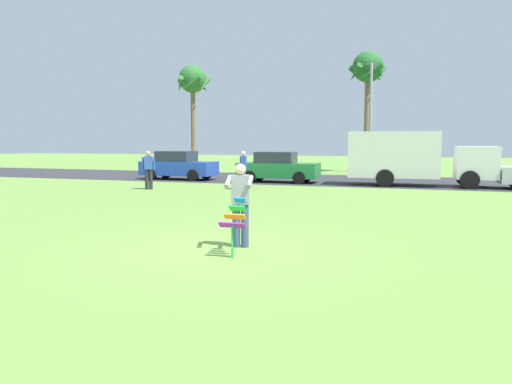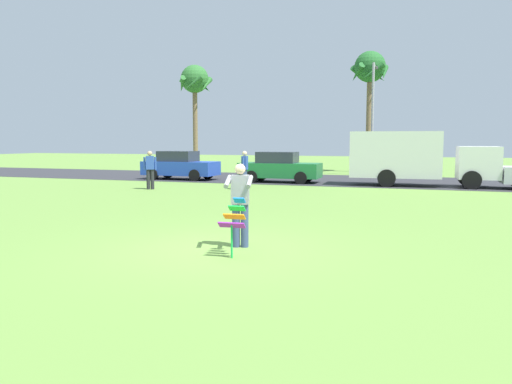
% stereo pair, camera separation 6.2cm
% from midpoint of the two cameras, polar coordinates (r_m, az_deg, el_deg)
% --- Properties ---
extents(ground_plane, '(120.00, 120.00, 0.00)m').
position_cam_midpoint_polar(ground_plane, '(10.26, -4.12, -6.50)').
color(ground_plane, olive).
extents(road_strip, '(120.00, 8.00, 0.01)m').
position_cam_midpoint_polar(road_strip, '(27.89, 10.79, 1.31)').
color(road_strip, '#2D2D33').
rests_on(road_strip, ground).
extents(person_kite_flyer, '(0.65, 0.74, 1.73)m').
position_cam_midpoint_polar(person_kite_flyer, '(10.25, -1.65, -1.11)').
color(person_kite_flyer, '#384772').
rests_on(person_kite_flyer, ground).
extents(kite_held, '(0.52, 0.65, 1.10)m').
position_cam_midpoint_polar(kite_held, '(9.49, -2.30, -3.02)').
color(kite_held, blue).
rests_on(kite_held, ground).
extents(parked_car_blue, '(4.24, 1.90, 1.60)m').
position_cam_midpoint_polar(parked_car_blue, '(28.38, -8.61, 2.98)').
color(parked_car_blue, '#2347B7').
rests_on(parked_car_blue, ground).
extents(parked_car_green, '(4.22, 1.88, 1.60)m').
position_cam_midpoint_polar(parked_car_green, '(26.20, 2.76, 2.80)').
color(parked_car_green, '#1E7238').
rests_on(parked_car_green, ground).
extents(parked_truck_white_box, '(6.77, 2.30, 2.62)m').
position_cam_midpoint_polar(parked_truck_white_box, '(25.15, 17.60, 3.85)').
color(parked_truck_white_box, silver).
rests_on(parked_truck_white_box, ground).
extents(palm_tree_left_near, '(2.58, 2.71, 7.87)m').
position_cam_midpoint_polar(palm_tree_left_near, '(38.92, -6.97, 12.23)').
color(palm_tree_left_near, brown).
rests_on(palm_tree_left_near, ground).
extents(palm_tree_right_near, '(2.58, 2.71, 8.20)m').
position_cam_midpoint_polar(palm_tree_right_near, '(35.63, 12.93, 13.22)').
color(palm_tree_right_near, brown).
rests_on(palm_tree_right_near, ground).
extents(streetlight_pole, '(0.24, 1.65, 7.00)m').
position_cam_midpoint_polar(streetlight_pole, '(32.61, 13.25, 8.93)').
color(streetlight_pole, '#9E9EA3').
rests_on(streetlight_pole, ground).
extents(person_walker_near, '(0.25, 0.57, 1.73)m').
position_cam_midpoint_polar(person_walker_near, '(22.31, -1.22, 2.66)').
color(person_walker_near, '#384772').
rests_on(person_walker_near, ground).
extents(person_walker_far, '(0.51, 0.37, 1.73)m').
position_cam_midpoint_polar(person_walker_far, '(22.92, -11.93, 2.62)').
color(person_walker_far, '#26262B').
rests_on(person_walker_far, ground).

